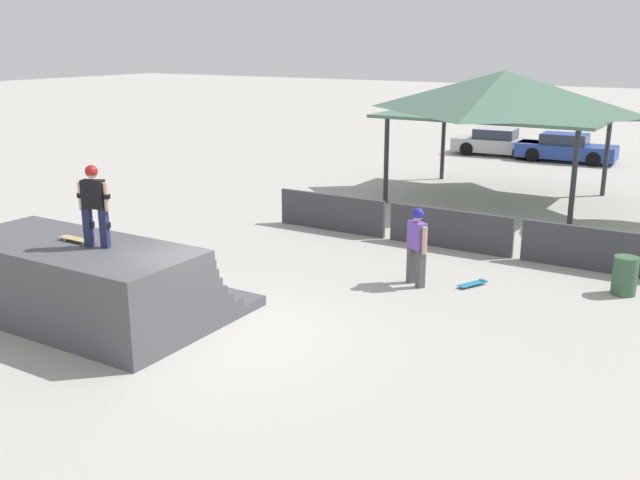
{
  "coord_description": "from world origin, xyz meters",
  "views": [
    {
      "loc": [
        8.02,
        -9.63,
        5.34
      ],
      "look_at": [
        -0.24,
        3.92,
        0.88
      ],
      "focal_mm": 40.0,
      "sensor_mm": 36.0,
      "label": 1
    }
  ],
  "objects_px": {
    "bystander_walking": "(417,240)",
    "parked_car_silver": "(497,143)",
    "skater_on_deck": "(94,201)",
    "skateboard_on_ground": "(473,283)",
    "skateboard_on_deck": "(78,239)",
    "parked_car_blue": "(566,148)",
    "trash_bin": "(625,276)"
  },
  "relations": [
    {
      "from": "skateboard_on_ground",
      "to": "trash_bin",
      "type": "distance_m",
      "value": 3.22
    },
    {
      "from": "parked_car_silver",
      "to": "skateboard_on_deck",
      "type": "bearing_deg",
      "value": -94.63
    },
    {
      "from": "bystander_walking",
      "to": "trash_bin",
      "type": "height_order",
      "value": "bystander_walking"
    },
    {
      "from": "skateboard_on_deck",
      "to": "bystander_walking",
      "type": "relative_size",
      "value": 0.48
    },
    {
      "from": "skater_on_deck",
      "to": "parked_car_blue",
      "type": "distance_m",
      "value": 24.78
    },
    {
      "from": "skater_on_deck",
      "to": "skateboard_on_deck",
      "type": "height_order",
      "value": "skater_on_deck"
    },
    {
      "from": "skateboard_on_deck",
      "to": "parked_car_blue",
      "type": "relative_size",
      "value": 0.2
    },
    {
      "from": "bystander_walking",
      "to": "trash_bin",
      "type": "xyz_separation_m",
      "value": [
        4.12,
        1.79,
        -0.62
      ]
    },
    {
      "from": "skateboard_on_ground",
      "to": "parked_car_silver",
      "type": "xyz_separation_m",
      "value": [
        -5.57,
        18.81,
        0.54
      ]
    },
    {
      "from": "skateboard_on_ground",
      "to": "skateboard_on_deck",
      "type": "bearing_deg",
      "value": 161.37
    },
    {
      "from": "bystander_walking",
      "to": "skateboard_on_ground",
      "type": "height_order",
      "value": "bystander_walking"
    },
    {
      "from": "skateboard_on_deck",
      "to": "bystander_walking",
      "type": "distance_m",
      "value": 7.15
    },
    {
      "from": "skateboard_on_ground",
      "to": "parked_car_silver",
      "type": "height_order",
      "value": "parked_car_silver"
    },
    {
      "from": "skateboard_on_deck",
      "to": "bystander_walking",
      "type": "height_order",
      "value": "bystander_walking"
    },
    {
      "from": "skateboard_on_ground",
      "to": "parked_car_blue",
      "type": "relative_size",
      "value": 0.18
    },
    {
      "from": "skateboard_on_deck",
      "to": "trash_bin",
      "type": "xyz_separation_m",
      "value": [
        8.85,
        7.11,
        -1.23
      ]
    },
    {
      "from": "skater_on_deck",
      "to": "bystander_walking",
      "type": "bearing_deg",
      "value": 31.96
    },
    {
      "from": "bystander_walking",
      "to": "skateboard_on_ground",
      "type": "bearing_deg",
      "value": -119.54
    },
    {
      "from": "bystander_walking",
      "to": "parked_car_silver",
      "type": "xyz_separation_m",
      "value": [
        -4.42,
        19.42,
        -0.44
      ]
    },
    {
      "from": "trash_bin",
      "to": "parked_car_blue",
      "type": "bearing_deg",
      "value": 106.85
    },
    {
      "from": "skater_on_deck",
      "to": "skateboard_on_ground",
      "type": "xyz_separation_m",
      "value": [
        5.3,
        5.96,
        -2.43
      ]
    },
    {
      "from": "trash_bin",
      "to": "skater_on_deck",
      "type": "bearing_deg",
      "value": -139.21
    },
    {
      "from": "bystander_walking",
      "to": "parked_car_silver",
      "type": "height_order",
      "value": "bystander_walking"
    },
    {
      "from": "bystander_walking",
      "to": "skateboard_on_ground",
      "type": "relative_size",
      "value": 2.31
    },
    {
      "from": "skater_on_deck",
      "to": "trash_bin",
      "type": "relative_size",
      "value": 1.83
    },
    {
      "from": "parked_car_blue",
      "to": "skateboard_on_ground",
      "type": "bearing_deg",
      "value": -85.11
    },
    {
      "from": "parked_car_silver",
      "to": "parked_car_blue",
      "type": "height_order",
      "value": "same"
    },
    {
      "from": "skateboard_on_ground",
      "to": "parked_car_blue",
      "type": "distance_m",
      "value": 18.71
    },
    {
      "from": "skateboard_on_deck",
      "to": "skateboard_on_ground",
      "type": "bearing_deg",
      "value": 46.08
    },
    {
      "from": "skateboard_on_deck",
      "to": "parked_car_silver",
      "type": "relative_size",
      "value": 0.2
    },
    {
      "from": "bystander_walking",
      "to": "trash_bin",
      "type": "bearing_deg",
      "value": -123.93
    },
    {
      "from": "skater_on_deck",
      "to": "skateboard_on_deck",
      "type": "distance_m",
      "value": 1.02
    }
  ]
}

